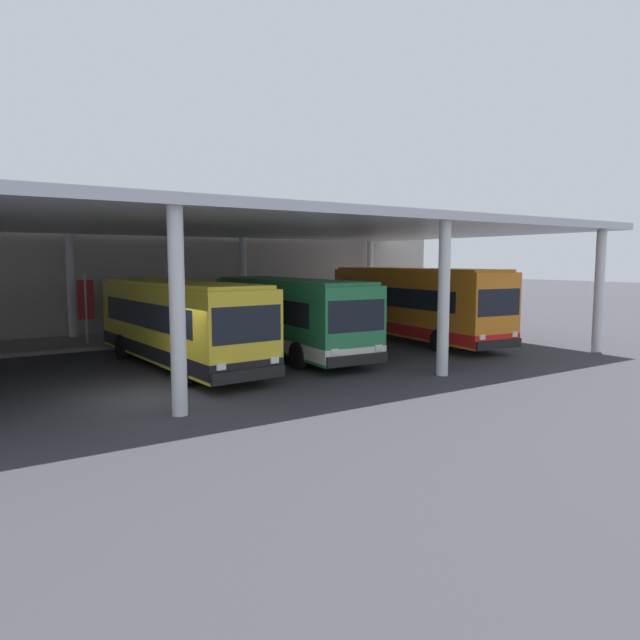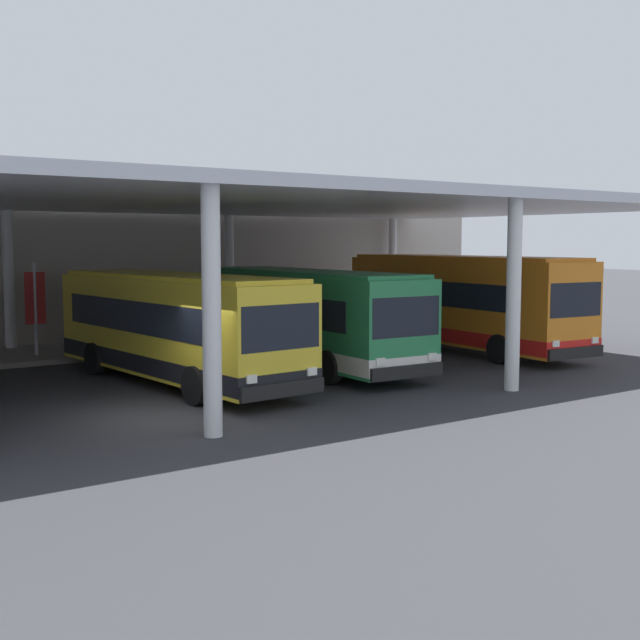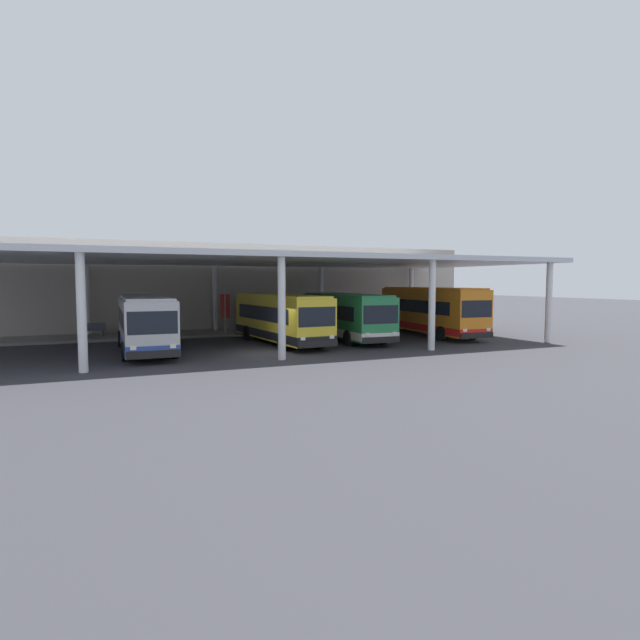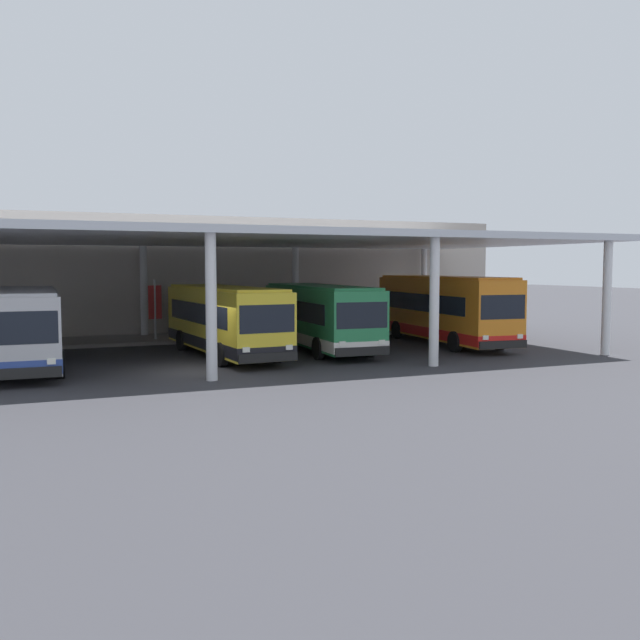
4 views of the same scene
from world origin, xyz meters
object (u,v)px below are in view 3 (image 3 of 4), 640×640
(bench_waiting, at_px, (92,329))
(trash_bin, at_px, (137,328))
(bus_middle_bay, at_px, (345,316))
(bus_nearest_bay, at_px, (145,323))
(bus_far_bay, at_px, (430,311))
(bus_second_bay, at_px, (280,318))
(banner_sign, at_px, (225,308))

(bench_waiting, distance_m, trash_bin, 2.98)
(bus_middle_bay, relative_size, trash_bin, 10.85)
(bench_waiting, height_order, trash_bin, trash_bin)
(bus_nearest_bay, relative_size, bus_middle_bay, 0.99)
(bus_nearest_bay, distance_m, bus_far_bay, 20.35)
(bus_far_bay, height_order, bench_waiting, bus_far_bay)
(bus_middle_bay, xyz_separation_m, trash_bin, (-13.02, 7.57, -0.98))
(bench_waiting, bearing_deg, bus_middle_bay, -25.26)
(bus_middle_bay, height_order, bus_far_bay, bus_far_bay)
(bus_nearest_bay, relative_size, bus_second_bay, 0.99)
(bus_far_bay, bearing_deg, bench_waiting, 162.26)
(bus_nearest_bay, relative_size, trash_bin, 10.77)
(bus_middle_bay, bearing_deg, bench_waiting, 154.74)
(banner_sign, bearing_deg, bus_far_bay, -25.09)
(banner_sign, bearing_deg, bus_second_bay, -74.31)
(bus_far_bay, height_order, trash_bin, bus_far_bay)
(trash_bin, height_order, banner_sign, banner_sign)
(bus_far_bay, bearing_deg, bus_middle_bay, -178.85)
(bus_middle_bay, distance_m, bus_far_bay, 7.15)
(bus_middle_bay, bearing_deg, trash_bin, 149.82)
(bus_second_bay, distance_m, banner_sign, 7.28)
(trash_bin, relative_size, banner_sign, 0.31)
(bus_nearest_bay, relative_size, banner_sign, 3.30)
(bus_nearest_bay, bearing_deg, bus_second_bay, 4.16)
(bus_second_bay, relative_size, banner_sign, 3.34)
(bus_nearest_bay, xyz_separation_m, bus_second_bay, (8.34, 0.61, 0.00))
(bus_second_bay, relative_size, bus_middle_bay, 1.00)
(bus_middle_bay, bearing_deg, bus_second_bay, -176.13)
(bus_middle_bay, xyz_separation_m, banner_sign, (-6.80, 6.67, 0.32))
(bench_waiting, distance_m, banner_sign, 9.33)
(bus_nearest_bay, xyz_separation_m, trash_bin, (0.16, 8.50, -0.98))
(bench_waiting, xyz_separation_m, banner_sign, (9.20, -0.88, 1.32))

